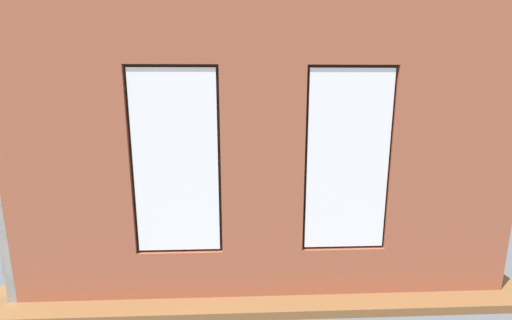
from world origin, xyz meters
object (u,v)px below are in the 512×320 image
cup_ceramic (238,191)px  potted_plant_corner_far_left (433,226)px  potted_plant_foreground_right (163,163)px  potted_plant_mid_room_small (293,178)px  media_console (118,204)px  tv_flatscreen (115,173)px  candle_jar (251,187)px  remote_silver (278,189)px  couch_left (369,199)px  table_plant_small (260,185)px  potted_plant_corner_near_left (340,150)px  couch_by_window (207,243)px  potted_plant_between_couches (316,210)px  remote_black (265,193)px  papasan_chair (237,164)px  coffee_table (260,194)px

cup_ceramic → potted_plant_corner_far_left: size_ratio=0.10×
potted_plant_foreground_right → potted_plant_mid_room_small: bearing=156.6°
media_console → tv_flatscreen: (0.00, -0.00, 0.60)m
candle_jar → remote_silver: 0.56m
couch_left → media_console: bearing=-93.0°
table_plant_small → potted_plant_corner_near_left: potted_plant_corner_near_left is taller
couch_by_window → cup_ceramic: (-0.40, -1.94, 0.12)m
tv_flatscreen → potted_plant_mid_room_small: 3.63m
potted_plant_corner_near_left → potted_plant_mid_room_small: potted_plant_corner_near_left is taller
tv_flatscreen → potted_plant_between_couches: tv_flatscreen is taller
media_console → remote_black: bearing=-178.0°
tv_flatscreen → potted_plant_between_couches: bearing=151.5°
papasan_chair → potted_plant_between_couches: 4.43m
potted_plant_between_couches → potted_plant_corner_far_left: potted_plant_between_couches is taller
remote_silver → potted_plant_mid_room_small: (-0.41, -0.76, 0.02)m
couch_left → potted_plant_corner_near_left: size_ratio=1.36×
remote_black → potted_plant_corner_near_left: size_ratio=0.12×
couch_left → cup_ceramic: bearing=-96.0°
table_plant_small → remote_silver: size_ratio=1.46×
cup_ceramic → remote_silver: (-0.80, -0.25, -0.03)m
potted_plant_mid_room_small → potted_plant_corner_near_left: bearing=-135.3°
remote_silver → cup_ceramic: bearing=-82.9°
coffee_table → candle_jar: 0.23m
coffee_table → potted_plant_between_couches: bearing=108.2°
cup_ceramic → table_plant_small: table_plant_small is taller
couch_by_window → media_console: bearing=-45.2°
potted_plant_foreground_right → potted_plant_mid_room_small: 3.42m
potted_plant_foreground_right → couch_by_window: bearing=109.6°
candle_jar → tv_flatscreen: 2.52m
couch_by_window → coffee_table: bearing=-111.7°
couch_left → potted_plant_foreground_right: 5.08m
cup_ceramic → potted_plant_foreground_right: bearing=-50.8°
potted_plant_foreground_right → remote_silver: bearing=142.2°
tv_flatscreen → potted_plant_corner_near_left: (-4.85, -2.50, -0.05)m
media_console → potted_plant_foreground_right: bearing=-97.0°
couch_left → cup_ceramic: couch_left is taller
couch_by_window → tv_flatscreen: 2.65m
potted_plant_between_couches → potted_plant_mid_room_small: bearing=-92.6°
coffee_table → potted_plant_corner_near_left: 3.21m
potted_plant_corner_near_left → potted_plant_mid_room_small: size_ratio=2.04×
cup_ceramic → couch_by_window: bearing=78.3°
cup_ceramic → papasan_chair: papasan_chair is taller
remote_black → remote_silver: 0.37m
coffee_table → potted_plant_corner_near_left: bearing=-133.9°
table_plant_small → tv_flatscreen: 2.67m
coffee_table → remote_black: bearing=131.9°
coffee_table → potted_plant_foreground_right: 3.25m
table_plant_small → potted_plant_corner_near_left: 3.19m
media_console → papasan_chair: size_ratio=1.03×
coffee_table → potted_plant_foreground_right: size_ratio=1.72×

